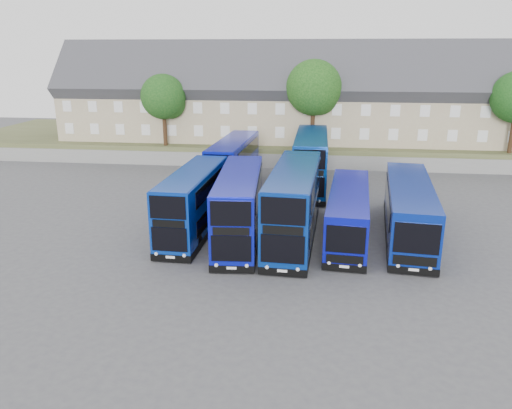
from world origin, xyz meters
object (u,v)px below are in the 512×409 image
Objects in this scene: dd_front_mid at (239,208)px; coach_east_a at (348,214)px; dd_front_left at (194,203)px; tree_mid at (315,90)px; tree_west at (165,98)px.

coach_east_a is (7.10, 1.31, -0.59)m from dd_front_mid.
tree_mid reaches higher than dd_front_left.
tree_mid is (-2.60, 21.47, 6.47)m from coach_east_a.
dd_front_mid is at bearing -164.91° from coach_east_a.
tree_west is 16.04m from tree_mid.
tree_mid is (7.75, 21.92, 5.97)m from dd_front_left.
tree_west is (-8.25, 21.42, 4.96)m from dd_front_left.
coach_east_a is at bearing -83.10° from tree_mid.
dd_front_left is 1.18× the size of tree_mid.
tree_west is (-18.60, 20.97, 5.46)m from coach_east_a.
coach_east_a is 28.55m from tree_west.
dd_front_left is 23.48m from tree_west.
dd_front_left is 24.00m from tree_mid.
dd_front_left is at bearing -68.94° from tree_west.
tree_west is 0.83× the size of tree_mid.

